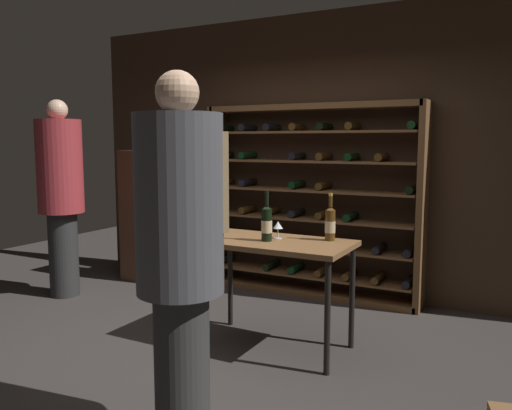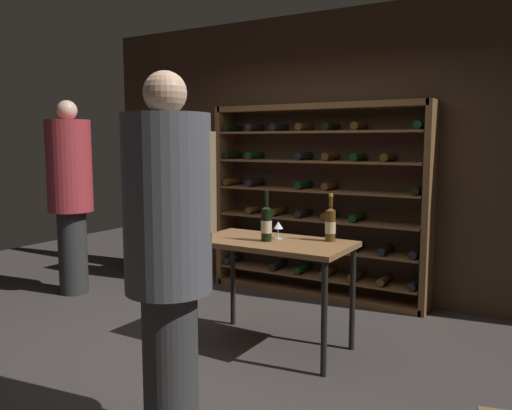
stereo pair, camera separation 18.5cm
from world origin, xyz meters
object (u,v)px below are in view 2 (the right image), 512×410
Objects in this scene: display_cabinet at (153,215)px; wine_bottle_amber_reserve at (330,224)px; person_guest_khaki at (70,188)px; wine_bottle_gold_foil at (266,223)px; wine_rack at (315,202)px; person_guest_plum_blouse at (168,245)px; wine_glass_stemmed_center at (278,226)px; tasting_table at (273,252)px.

wine_bottle_amber_reserve is (2.64, -0.94, 0.23)m from display_cabinet.
person_guest_khaki reaches higher than display_cabinet.
display_cabinet is 3.89× the size of wine_bottle_gold_foil.
wine_rack reaches higher than person_guest_plum_blouse.
wine_bottle_gold_foil is at bearing -149.36° from wine_bottle_amber_reserve.
wine_rack is 17.08× the size of wine_glass_stemmed_center.
person_guest_khaki is 14.93× the size of wine_glass_stemmed_center.
person_guest_khaki reaches higher than wine_bottle_amber_reserve.
tasting_table is at bearing -26.85° from display_cabinet.
person_guest_khaki is at bearing 173.97° from wine_bottle_gold_foil.
wine_rack is at bearing 9.67° from display_cabinet.
person_guest_khaki is at bearing -151.01° from wine_rack.
wine_bottle_amber_reserve is (0.39, 0.20, 0.23)m from tasting_table.
display_cabinet is at bearing -170.33° from wine_rack.
wine_bottle_amber_reserve is (2.96, -0.02, -0.14)m from person_guest_khaki.
wine_bottle_gold_foil is at bearing -46.23° from person_guest_khaki.
tasting_table is at bearing -152.34° from wine_bottle_amber_reserve.
wine_glass_stemmed_center is (0.31, -1.39, -0.03)m from wine_rack.
tasting_table is at bearing 54.48° from wine_bottle_gold_foil.
wine_rack is 1.54× the size of display_cabinet.
person_guest_khaki reaches higher than person_guest_plum_blouse.
wine_bottle_amber_reserve is at bearing 16.99° from wine_glass_stemmed_center.
person_guest_khaki is 5.23× the size of wine_bottle_gold_foil.
wine_rack is 1.45m from wine_bottle_amber_reserve.
wine_rack reaches higher than wine_bottle_amber_reserve.
person_guest_plum_blouse is 3.56m from display_cabinet.
wine_glass_stemmed_center is at bearing 89.96° from tasting_table.
person_guest_plum_blouse is 5.35× the size of wine_bottle_amber_reserve.
tasting_table is at bearing -90.04° from wine_glass_stemmed_center.
person_guest_khaki is 2.55m from wine_bottle_gold_foil.
person_guest_plum_blouse is at bearing -46.73° from display_cabinet.
wine_rack is at bearing -11.21° from person_guest_khaki.
wine_glass_stemmed_center is (2.57, -0.14, -0.17)m from person_guest_khaki.
wine_bottle_amber_reserve is at bearing -61.18° from wine_rack.
display_cabinet is (-2.43, 2.58, -0.33)m from person_guest_plum_blouse.
person_guest_plum_blouse is at bearing -97.32° from wine_bottle_amber_reserve.
person_guest_khaki is 2.96m from wine_bottle_amber_reserve.
wine_rack reaches higher than wine_bottle_gold_foil.
person_guest_plum_blouse is (0.49, -2.92, 0.10)m from wine_rack.
person_guest_khaki is (-2.74, 1.66, 0.05)m from person_guest_plum_blouse.
person_guest_khaki is 5.56× the size of wine_bottle_amber_reserve.
person_guest_plum_blouse is 1.42m from wine_bottle_gold_foil.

